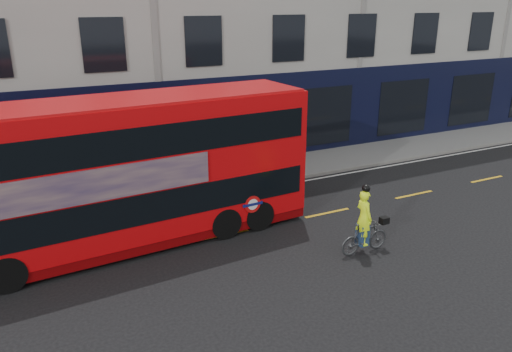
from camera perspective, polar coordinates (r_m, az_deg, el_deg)
ground at (r=14.81m, az=-1.62°, el=-9.08°), size 120.00×120.00×0.00m
pavement at (r=20.37m, az=-9.29°, el=-0.99°), size 60.00×3.00×0.12m
kerb at (r=19.03m, az=-7.94°, el=-2.38°), size 60.00×0.12×0.13m
road_edge_line at (r=18.78m, az=-7.64°, el=-2.86°), size 58.00×0.10×0.01m
lane_dashes at (r=16.03m, az=-3.88°, el=-6.76°), size 58.00×0.12×0.01m
bus at (r=15.17m, az=-14.28°, el=0.45°), size 11.22×3.20×4.47m
cyclist at (r=14.99m, az=12.29°, el=-6.06°), size 1.63×0.60×2.17m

